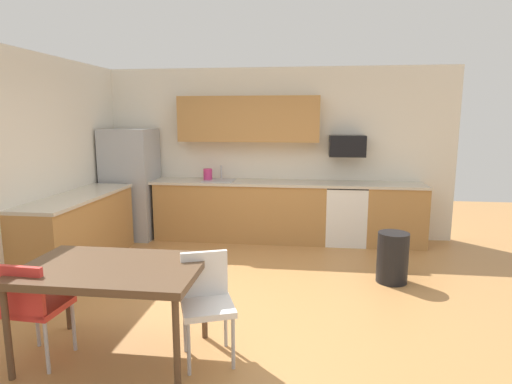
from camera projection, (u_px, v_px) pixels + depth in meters
ground_plane at (244, 300)px, 4.54m from camera, size 12.00×12.00×0.00m
wall_back at (269, 153)px, 6.89m from camera, size 5.80×0.10×2.70m
wall_left at (4, 171)px, 4.63m from camera, size 0.10×5.80×2.70m
cabinet_run_back at (241, 211)px, 6.76m from camera, size 2.67×0.60×0.90m
cabinet_run_back_right at (394, 216)px, 6.46m from camera, size 0.88×0.60×0.90m
cabinet_run_left at (79, 232)px, 5.53m from camera, size 0.60×2.00×0.90m
countertop_back at (266, 183)px, 6.63m from camera, size 4.80×0.64×0.04m
countertop_left at (76, 197)px, 5.45m from camera, size 0.64×2.00×0.04m
upper_cabinets_back at (248, 119)px, 6.62m from camera, size 2.20×0.34×0.70m
refrigerator at (131, 184)px, 6.83m from camera, size 0.76×0.70×1.75m
oven_range at (345, 214)px, 6.56m from camera, size 0.60×0.60×0.91m
microwave at (347, 146)px, 6.47m from camera, size 0.54×0.36×0.32m
sink_basin at (219, 184)px, 6.73m from camera, size 0.48×0.40×0.14m
sink_faucet at (221, 173)px, 6.88m from camera, size 0.02×0.02×0.24m
dining_table at (112, 273)px, 3.35m from camera, size 1.40×0.90×0.78m
chair_near_table at (206, 297)px, 3.41m from camera, size 0.52×0.52×0.85m
chair_far_side at (32, 304)px, 3.28m from camera, size 0.42×0.42×0.85m
trash_bin at (393, 257)px, 5.00m from camera, size 0.36×0.36×0.60m
kettle at (208, 175)px, 6.78m from camera, size 0.14×0.14×0.20m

